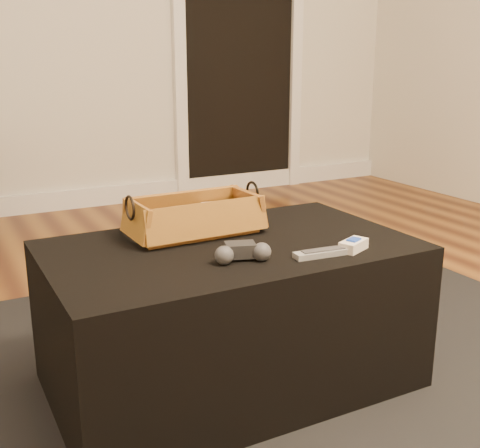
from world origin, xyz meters
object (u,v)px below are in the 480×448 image
ottoman (231,314)px  cream_gadget (353,245)px  tv_remote (191,228)px  silver_remote (323,253)px  game_controller (242,252)px  wicker_basket (195,219)px

ottoman → cream_gadget: 0.40m
ottoman → tv_remote: (-0.06, 0.12, 0.23)m
ottoman → silver_remote: size_ratio=6.04×
game_controller → wicker_basket: bearing=91.3°
wicker_basket → cream_gadget: bearing=-47.7°
wicker_basket → cream_gadget: size_ratio=4.02×
game_controller → silver_remote: bearing=-16.9°
tv_remote → game_controller: (0.03, -0.26, -0.00)m
ottoman → wicker_basket: wicker_basket is taller
ottoman → silver_remote: (0.17, -0.20, 0.22)m
cream_gadget → tv_remote: bearing=135.4°
ottoman → cream_gadget: size_ratio=10.12×
ottoman → game_controller: size_ratio=6.53×
tv_remote → game_controller: size_ratio=1.34×
game_controller → silver_remote: size_ratio=0.93×
tv_remote → wicker_basket: bearing=30.9°
tv_remote → silver_remote: tv_remote is taller
ottoman → silver_remote: bearing=-50.5°
wicker_basket → ottoman: bearing=-71.9°
tv_remote → wicker_basket: 0.03m
tv_remote → silver_remote: (0.23, -0.33, -0.02)m
silver_remote → ottoman: bearing=129.5°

